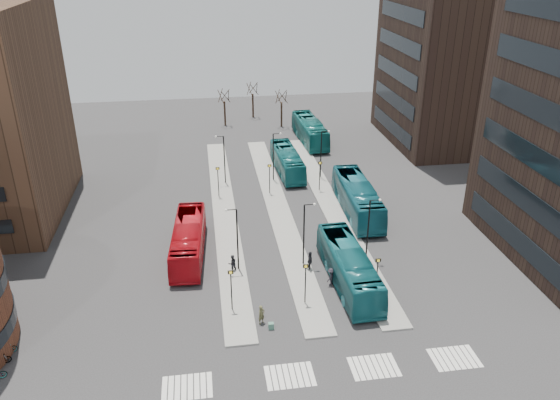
{
  "coord_description": "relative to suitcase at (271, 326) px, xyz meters",
  "views": [
    {
      "loc": [
        -5.96,
        -24.38,
        26.97
      ],
      "look_at": [
        0.99,
        21.74,
        5.0
      ],
      "focal_mm": 35.0,
      "sensor_mm": 36.0,
      "label": 1
    }
  ],
  "objects": [
    {
      "name": "island_left",
      "position": [
        -2.41,
        20.77,
        -0.19
      ],
      "size": [
        2.5,
        45.0,
        0.15
      ],
      "primitive_type": "cube",
      "color": "gray",
      "rests_on": "ground"
    },
    {
      "name": "sign_poles",
      "position": [
        3.19,
        13.77,
        2.14
      ],
      "size": [
        12.45,
        22.12,
        3.65
      ],
      "color": "black",
      "rests_on": "ground"
    },
    {
      "name": "teal_bus_d",
      "position": [
        11.62,
        42.73,
        1.48
      ],
      "size": [
        3.43,
        12.64,
        3.49
      ],
      "primitive_type": "imported",
      "rotation": [
        0.0,
        0.0,
        0.04
      ],
      "color": "#146867",
      "rests_on": "ground"
    },
    {
      "name": "bicycle_far",
      "position": [
        -19.41,
        0.07,
        0.15
      ],
      "size": [
        1.66,
        0.96,
        0.83
      ],
      "primitive_type": "imported",
      "rotation": [
        0.0,
        0.0,
        1.85
      ],
      "color": "gray",
      "rests_on": "ground"
    },
    {
      "name": "crosswalk_stripes",
      "position": [
        3.34,
        -5.23,
        -0.26
      ],
      "size": [
        22.35,
        2.4,
        0.01
      ],
      "color": "silver",
      "rests_on": "ground"
    },
    {
      "name": "island_right",
      "position": [
        9.59,
        20.77,
        -0.19
      ],
      "size": [
        2.5,
        45.0,
        0.15
      ],
      "primitive_type": "cube",
      "color": "gray",
      "rests_on": "ground"
    },
    {
      "name": "commuter_b",
      "position": [
        4.61,
        7.76,
        0.68
      ],
      "size": [
        0.64,
        1.17,
        1.9
      ],
      "primitive_type": "imported",
      "rotation": [
        0.0,
        0.0,
        1.41
      ],
      "color": "black",
      "rests_on": "ground"
    },
    {
      "name": "commuter_c",
      "position": [
        5.95,
        5.24,
        0.53
      ],
      "size": [
        1.12,
        1.17,
        1.6
      ],
      "primitive_type": "imported",
      "rotation": [
        0.0,
        0.0,
        3.99
      ],
      "color": "black",
      "rests_on": "ground"
    },
    {
      "name": "teal_bus_c",
      "position": [
        12.06,
        18.59,
        1.53
      ],
      "size": [
        3.4,
        12.96,
        3.59
      ],
      "primitive_type": "imported",
      "rotation": [
        0.0,
        0.0,
        -0.03
      ],
      "color": "#165F6E",
      "rests_on": "ground"
    },
    {
      "name": "red_bus",
      "position": [
        -6.23,
        12.19,
        1.35
      ],
      "size": [
        3.5,
        11.71,
        3.22
      ],
      "primitive_type": "imported",
      "rotation": [
        0.0,
        0.0,
        -0.07
      ],
      "color": "#B70E17",
      "rests_on": "ground"
    },
    {
      "name": "bicycle_mid",
      "position": [
        -19.41,
        -1.16,
        0.19
      ],
      "size": [
        1.53,
        1.0,
        0.9
      ],
      "primitive_type": "imported",
      "rotation": [
        0.0,
        0.0,
        1.99
      ],
      "color": "gray",
      "rests_on": "ground"
    },
    {
      "name": "island_mid",
      "position": [
        3.59,
        20.77,
        -0.19
      ],
      "size": [
        2.5,
        45.0,
        0.15
      ],
      "primitive_type": "cube",
      "color": "gray",
      "rests_on": "ground"
    },
    {
      "name": "lamp_posts",
      "position": [
        4.23,
        18.77,
        3.31
      ],
      "size": [
        14.04,
        20.24,
        6.12
      ],
      "color": "black",
      "rests_on": "ground"
    },
    {
      "name": "bare_trees",
      "position": [
        4.26,
        53.44,
        2.46
      ],
      "size": [
        10.97,
        8.14,
        5.9
      ],
      "color": "black",
      "rests_on": "ground"
    },
    {
      "name": "teal_bus_a",
      "position": [
        7.48,
        5.17,
        1.41
      ],
      "size": [
        3.14,
        12.09,
        3.35
      ],
      "primitive_type": "imported",
      "rotation": [
        0.0,
        0.0,
        0.03
      ],
      "color": "#145D65",
      "rests_on": "ground"
    },
    {
      "name": "traveller",
      "position": [
        -0.64,
        0.8,
        0.54
      ],
      "size": [
        0.7,
        0.64,
        1.61
      ],
      "primitive_type": "imported",
      "rotation": [
        0.0,
        0.0,
        0.58
      ],
      "color": "#4B4A2D",
      "rests_on": "ground"
    },
    {
      "name": "suitcase",
      "position": [
        0.0,
        0.0,
        0.0
      ],
      "size": [
        0.43,
        0.35,
        0.53
      ],
      "primitive_type": "cube",
      "rotation": [
        0.0,
        0.0,
        -0.03
      ],
      "color": "navy",
      "rests_on": "ground"
    },
    {
      "name": "tower_far",
      "position": [
        33.57,
        40.77,
        14.74
      ],
      "size": [
        20.12,
        20.0,
        30.0
      ],
      "color": "#2F211A",
      "rests_on": "ground"
    },
    {
      "name": "commuter_a",
      "position": [
        -2.36,
        8.63,
        0.57
      ],
      "size": [
        0.94,
        0.81,
        1.66
      ],
      "primitive_type": "imported",
      "rotation": [
        0.0,
        0.0,
        3.4
      ],
      "color": "black",
      "rests_on": "ground"
    },
    {
      "name": "teal_bus_b",
      "position": [
        6.34,
        31.21,
        1.3
      ],
      "size": [
        3.05,
        11.29,
        3.12
      ],
      "primitive_type": "imported",
      "rotation": [
        0.0,
        0.0,
        0.04
      ],
      "color": "#146367",
      "rests_on": "ground"
    }
  ]
}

